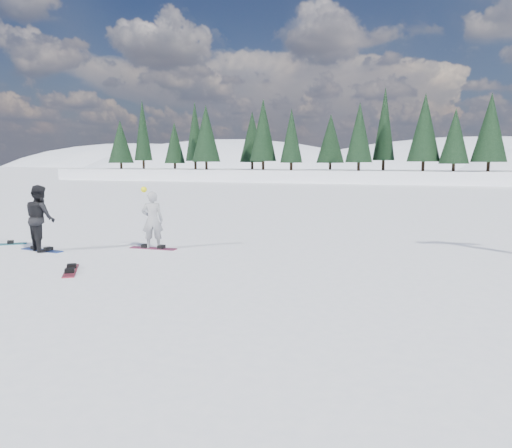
{
  "coord_description": "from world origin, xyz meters",
  "views": [
    {
      "loc": [
        8.0,
        -11.56,
        2.69
      ],
      "look_at": [
        3.67,
        0.26,
        1.1
      ],
      "focal_mm": 35.0,
      "sensor_mm": 36.0,
      "label": 1
    }
  ],
  "objects_px": {
    "snowboarder_woman": "(152,220)",
    "snowboard_loose_b": "(71,271)",
    "snowboarder_man": "(40,218)",
    "snowboard_loose_a": "(1,244)"
  },
  "relations": [
    {
      "from": "snowboarder_woman",
      "to": "snowboard_loose_b",
      "type": "distance_m",
      "value": 3.56
    },
    {
      "from": "snowboarder_woman",
      "to": "snowboarder_man",
      "type": "xyz_separation_m",
      "value": [
        -2.99,
        -1.43,
        0.1
      ]
    },
    {
      "from": "snowboarder_man",
      "to": "snowboard_loose_b",
      "type": "bearing_deg",
      "value": 172.54
    },
    {
      "from": "snowboarder_man",
      "to": "snowboard_loose_b",
      "type": "xyz_separation_m",
      "value": [
        2.79,
        -2.01,
        -0.98
      ]
    },
    {
      "from": "snowboarder_woman",
      "to": "snowboard_loose_b",
      "type": "xyz_separation_m",
      "value": [
        -0.2,
        -3.45,
        -0.88
      ]
    },
    {
      "from": "snowboard_loose_b",
      "to": "snowboard_loose_a",
      "type": "height_order",
      "value": "same"
    },
    {
      "from": "snowboarder_woman",
      "to": "snowboard_loose_b",
      "type": "relative_size",
      "value": 1.28
    },
    {
      "from": "snowboarder_man",
      "to": "snowboarder_woman",
      "type": "bearing_deg",
      "value": -126.07
    },
    {
      "from": "snowboard_loose_b",
      "to": "snowboard_loose_a",
      "type": "bearing_deg",
      "value": -151.78
    },
    {
      "from": "snowboarder_woman",
      "to": "snowboard_loose_a",
      "type": "distance_m",
      "value": 5.19
    }
  ]
}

